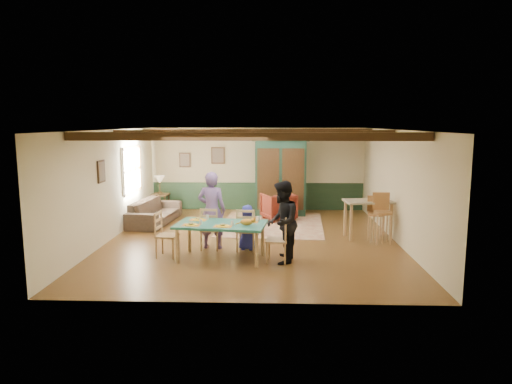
{
  "coord_description": "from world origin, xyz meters",
  "views": [
    {
      "loc": [
        0.49,
        -10.97,
        2.87
      ],
      "look_at": [
        0.08,
        0.31,
        1.15
      ],
      "focal_mm": 32.0,
      "sensor_mm": 36.0,
      "label": 1
    }
  ],
  "objects_px": {
    "counter_table": "(368,219)",
    "person_man": "(212,210)",
    "dining_chair_far_right": "(247,229)",
    "dining_chair_end_right": "(277,239)",
    "dining_chair_far_left": "(211,228)",
    "sofa": "(155,211)",
    "table_lamp": "(160,185)",
    "bar_stool_right": "(382,219)",
    "end_table": "(160,204)",
    "cat": "(247,221)",
    "dining_table": "(221,242)",
    "person_child": "(247,227)",
    "armchair": "(278,207)",
    "dining_chair_end_left": "(167,235)",
    "armoire": "(281,177)",
    "bar_stool_left": "(376,219)",
    "person_woman": "(282,222)"
  },
  "relations": [
    {
      "from": "dining_chair_end_left",
      "to": "table_lamp",
      "type": "relative_size",
      "value": 1.69
    },
    {
      "from": "dining_table",
      "to": "armchair",
      "type": "relative_size",
      "value": 2.1
    },
    {
      "from": "dining_chair_far_right",
      "to": "dining_chair_end_right",
      "type": "distance_m",
      "value": 1.07
    },
    {
      "from": "end_table",
      "to": "dining_chair_far_right",
      "type": "bearing_deg",
      "value": -54.3
    },
    {
      "from": "dining_chair_far_left",
      "to": "dining_chair_end_right",
      "type": "distance_m",
      "value": 1.76
    },
    {
      "from": "person_man",
      "to": "person_child",
      "type": "bearing_deg",
      "value": -180.0
    },
    {
      "from": "person_woman",
      "to": "bar_stool_left",
      "type": "relative_size",
      "value": 1.54
    },
    {
      "from": "cat",
      "to": "counter_table",
      "type": "distance_m",
      "value": 3.61
    },
    {
      "from": "table_lamp",
      "to": "person_woman",
      "type": "bearing_deg",
      "value": -53.05
    },
    {
      "from": "dining_chair_far_right",
      "to": "armoire",
      "type": "relative_size",
      "value": 0.4
    },
    {
      "from": "table_lamp",
      "to": "dining_chair_far_right",
      "type": "bearing_deg",
      "value": -54.3
    },
    {
      "from": "dining_chair_far_right",
      "to": "counter_table",
      "type": "bearing_deg",
      "value": -150.02
    },
    {
      "from": "person_man",
      "to": "dining_chair_far_right",
      "type": "bearing_deg",
      "value": 174.29
    },
    {
      "from": "dining_chair_far_right",
      "to": "sofa",
      "type": "distance_m",
      "value": 3.95
    },
    {
      "from": "bar_stool_left",
      "to": "dining_chair_far_left",
      "type": "bearing_deg",
      "value": -166.05
    },
    {
      "from": "dining_chair_far_right",
      "to": "dining_table",
      "type": "bearing_deg",
      "value": 60.95
    },
    {
      "from": "dining_chair_end_right",
      "to": "table_lamp",
      "type": "relative_size",
      "value": 1.69
    },
    {
      "from": "dining_chair_end_left",
      "to": "end_table",
      "type": "xyz_separation_m",
      "value": [
        -1.31,
        4.69,
        -0.17
      ]
    },
    {
      "from": "bar_stool_left",
      "to": "dining_chair_end_right",
      "type": "bearing_deg",
      "value": -141.83
    },
    {
      "from": "sofa",
      "to": "table_lamp",
      "type": "xyz_separation_m",
      "value": [
        -0.18,
        1.38,
        0.58
      ]
    },
    {
      "from": "table_lamp",
      "to": "bar_stool_right",
      "type": "distance_m",
      "value": 7.07
    },
    {
      "from": "dining_chair_far_right",
      "to": "bar_stool_left",
      "type": "height_order",
      "value": "bar_stool_left"
    },
    {
      "from": "end_table",
      "to": "table_lamp",
      "type": "bearing_deg",
      "value": 0.0
    },
    {
      "from": "dining_table",
      "to": "bar_stool_right",
      "type": "xyz_separation_m",
      "value": [
        3.71,
        1.43,
        0.22
      ]
    },
    {
      "from": "dining_chair_far_left",
      "to": "sofa",
      "type": "height_order",
      "value": "dining_chair_far_left"
    },
    {
      "from": "person_child",
      "to": "bar_stool_left",
      "type": "bearing_deg",
      "value": -158.04
    },
    {
      "from": "dining_chair_far_left",
      "to": "sofa",
      "type": "bearing_deg",
      "value": -46.12
    },
    {
      "from": "person_man",
      "to": "armoire",
      "type": "relative_size",
      "value": 0.73
    },
    {
      "from": "cat",
      "to": "bar_stool_right",
      "type": "relative_size",
      "value": 0.31
    },
    {
      "from": "counter_table",
      "to": "dining_chair_end_right",
      "type": "bearing_deg",
      "value": -137.76
    },
    {
      "from": "dining_chair_end_right",
      "to": "bar_stool_right",
      "type": "relative_size",
      "value": 0.81
    },
    {
      "from": "armoire",
      "to": "person_woman",
      "type": "bearing_deg",
      "value": -89.82
    },
    {
      "from": "dining_chair_end_left",
      "to": "bar_stool_left",
      "type": "relative_size",
      "value": 0.88
    },
    {
      "from": "counter_table",
      "to": "person_man",
      "type": "bearing_deg",
      "value": -164.34
    },
    {
      "from": "table_lamp",
      "to": "dining_chair_end_left",
      "type": "bearing_deg",
      "value": -74.44
    },
    {
      "from": "armchair",
      "to": "counter_table",
      "type": "height_order",
      "value": "counter_table"
    },
    {
      "from": "dining_chair_end_left",
      "to": "person_woman",
      "type": "xyz_separation_m",
      "value": [
        2.45,
        -0.31,
        0.36
      ]
    },
    {
      "from": "dining_chair_far_right",
      "to": "bar_stool_left",
      "type": "bearing_deg",
      "value": -156.67
    },
    {
      "from": "armoire",
      "to": "bar_stool_right",
      "type": "relative_size",
      "value": 2.0
    },
    {
      "from": "table_lamp",
      "to": "counter_table",
      "type": "bearing_deg",
      "value": -26.1
    },
    {
      "from": "cat",
      "to": "armoire",
      "type": "relative_size",
      "value": 0.15
    },
    {
      "from": "bar_stool_right",
      "to": "armoire",
      "type": "bearing_deg",
      "value": 123.55
    },
    {
      "from": "cat",
      "to": "end_table",
      "type": "height_order",
      "value": "cat"
    },
    {
      "from": "person_woman",
      "to": "dining_chair_end_left",
      "type": "bearing_deg",
      "value": -90.0
    },
    {
      "from": "dining_table",
      "to": "end_table",
      "type": "bearing_deg",
      "value": 117.16
    },
    {
      "from": "dining_table",
      "to": "person_child",
      "type": "height_order",
      "value": "person_child"
    },
    {
      "from": "armoire",
      "to": "sofa",
      "type": "bearing_deg",
      "value": -159.42
    },
    {
      "from": "end_table",
      "to": "bar_stool_left",
      "type": "distance_m",
      "value": 6.89
    },
    {
      "from": "person_woman",
      "to": "end_table",
      "type": "height_order",
      "value": "person_woman"
    },
    {
      "from": "cat",
      "to": "armchair",
      "type": "height_order",
      "value": "cat"
    }
  ]
}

